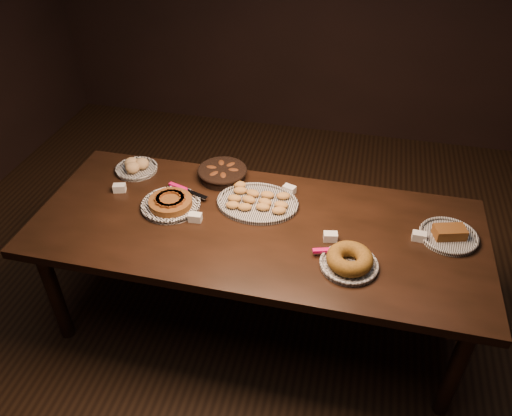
% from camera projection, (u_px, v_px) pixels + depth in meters
% --- Properties ---
extents(ground, '(5.00, 5.00, 0.00)m').
position_uv_depth(ground, '(257.00, 317.00, 3.11)').
color(ground, black).
rests_on(ground, ground).
extents(buffet_table, '(2.40, 1.00, 0.75)m').
position_uv_depth(buffet_table, '(257.00, 235.00, 2.70)').
color(buffet_table, black).
rests_on(buffet_table, ground).
extents(apple_tart_plate, '(0.35, 0.35, 0.06)m').
position_uv_depth(apple_tart_plate, '(171.00, 203.00, 2.77)').
color(apple_tart_plate, white).
rests_on(apple_tart_plate, buffet_table).
extents(madeleine_platter, '(0.46, 0.37, 0.05)m').
position_uv_depth(madeleine_platter, '(257.00, 202.00, 2.78)').
color(madeleine_platter, black).
rests_on(madeleine_platter, buffet_table).
extents(bundt_cake_plate, '(0.33, 0.30, 0.09)m').
position_uv_depth(bundt_cake_plate, '(349.00, 261.00, 2.38)').
color(bundt_cake_plate, black).
rests_on(bundt_cake_plate, buffet_table).
extents(croissant_basket, '(0.30, 0.30, 0.07)m').
position_uv_depth(croissant_basket, '(222.00, 172.00, 2.98)').
color(croissant_basket, black).
rests_on(croissant_basket, buffet_table).
extents(bread_roll_plate, '(0.26, 0.26, 0.08)m').
position_uv_depth(bread_roll_plate, '(136.00, 167.00, 3.05)').
color(bread_roll_plate, white).
rests_on(bread_roll_plate, buffet_table).
extents(loaf_plate, '(0.30, 0.30, 0.07)m').
position_uv_depth(loaf_plate, '(449.00, 235.00, 2.56)').
color(loaf_plate, black).
rests_on(loaf_plate, buffet_table).
extents(tent_cards, '(1.76, 0.43, 0.04)m').
position_uv_depth(tent_cards, '(267.00, 212.00, 2.70)').
color(tent_cards, white).
rests_on(tent_cards, buffet_table).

